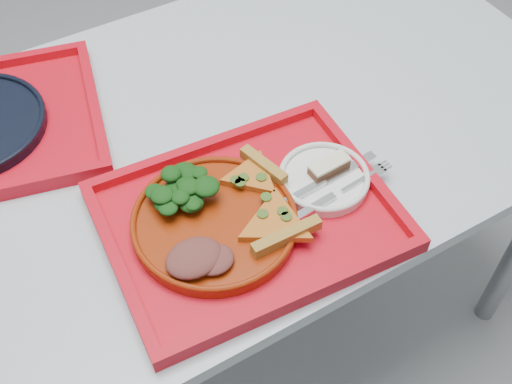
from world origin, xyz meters
TOP-DOWN VIEW (x-y plane):
  - ground at (0.00, 0.00)m, footprint 10.00×10.00m
  - table at (0.00, 0.00)m, footprint 1.60×0.80m
  - tray_main at (0.04, -0.21)m, footprint 0.47×0.38m
  - dinner_plate at (-0.01, -0.20)m, footprint 0.26×0.26m
  - side_plate at (0.19, -0.21)m, footprint 0.15×0.15m
  - pizza_slice_a at (0.06, -0.26)m, footprint 0.12×0.13m
  - pizza_slice_b at (0.08, -0.16)m, footprint 0.13×0.12m
  - salad_heap at (-0.04, -0.13)m, footprint 0.10×0.09m
  - meat_portion at (-0.08, -0.25)m, footprint 0.09×0.07m
  - dessert_bar at (0.20, -0.20)m, footprint 0.07×0.03m
  - knife at (0.19, -0.22)m, footprint 0.19×0.03m
  - fork at (0.19, -0.25)m, footprint 0.19×0.04m

SIDE VIEW (x-z plane):
  - ground at x=0.00m, z-range 0.00..0.00m
  - table at x=0.00m, z-range 0.30..1.05m
  - tray_main at x=0.04m, z-range 0.75..0.76m
  - side_plate at x=0.19m, z-range 0.76..0.78m
  - dinner_plate at x=-0.01m, z-range 0.76..0.78m
  - knife at x=0.19m, z-range 0.78..0.78m
  - fork at x=0.19m, z-range 0.78..0.78m
  - dessert_bar at x=0.20m, z-range 0.78..0.80m
  - pizza_slice_a at x=0.06m, z-range 0.78..0.80m
  - pizza_slice_b at x=0.08m, z-range 0.78..0.80m
  - meat_portion at x=-0.08m, z-range 0.78..0.81m
  - salad_heap at x=-0.04m, z-range 0.78..0.83m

